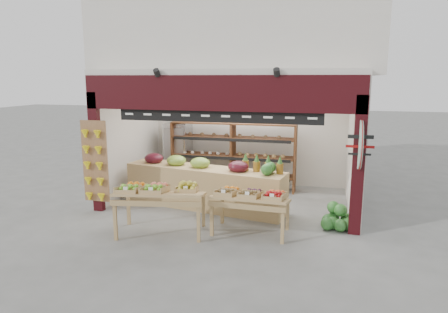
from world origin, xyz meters
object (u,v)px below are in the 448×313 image
back_shelving (233,142)px  cardboard_stack (176,183)px  display_table_right (251,196)px  refrigerator (178,153)px  display_table_left (155,192)px  watermelon_pile (338,219)px  mid_counter (204,186)px

back_shelving → cardboard_stack: back_shelving is taller
back_shelving → display_table_right: 3.30m
back_shelving → refrigerator: (-1.65, 0.22, -0.39)m
cardboard_stack → display_table_right: (2.38, -2.21, 0.48)m
refrigerator → display_table_right: 4.28m
display_table_left → watermelon_pile: bearing=18.3°
refrigerator → mid_counter: 2.50m
mid_counter → back_shelving: bearing=82.3°
cardboard_stack → mid_counter: (1.05, -0.96, 0.26)m
display_table_left → display_table_right: bearing=13.6°
refrigerator → cardboard_stack: refrigerator is taller
watermelon_pile → cardboard_stack: bearing=159.4°
refrigerator → display_table_left: refrigerator is taller
watermelon_pile → back_shelving: bearing=138.9°
refrigerator → display_table_right: refrigerator is taller
display_table_right → display_table_left: bearing=-166.4°
display_table_left → display_table_right: 1.82m
back_shelving → mid_counter: back_shelving is taller
back_shelving → display_table_left: (-0.69, -3.50, -0.43)m
watermelon_pile → mid_counter: bearing=169.5°
back_shelving → watermelon_pile: size_ratio=4.88×
display_table_left → back_shelving: bearing=78.9°
refrigerator → watermelon_pile: (4.38, -2.59, -0.68)m
mid_counter → watermelon_pile: mid_counter is taller
back_shelving → mid_counter: bearing=-97.7°
display_table_left → mid_counter: bearing=75.2°
mid_counter → display_table_left: bearing=-104.8°
cardboard_stack → display_table_right: size_ratio=0.70×
cardboard_stack → display_table_right: 3.28m
display_table_left → refrigerator: bearing=104.5°
refrigerator → display_table_left: (0.96, -3.72, -0.04)m
cardboard_stack → mid_counter: size_ratio=0.27×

